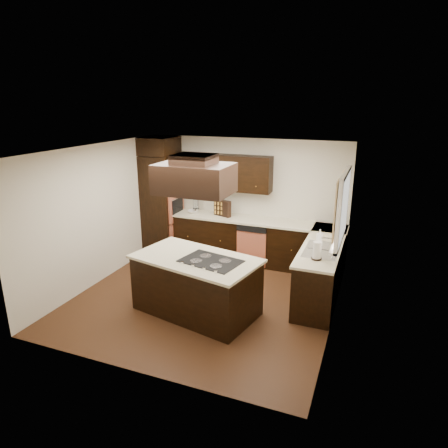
% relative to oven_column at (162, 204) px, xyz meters
% --- Properties ---
extents(floor, '(4.20, 4.20, 0.02)m').
position_rel_oven_column_xyz_m(floor, '(1.78, -1.71, -1.07)').
color(floor, '#543018').
rests_on(floor, ground).
extents(ceiling, '(4.20, 4.20, 0.02)m').
position_rel_oven_column_xyz_m(ceiling, '(1.78, -1.71, 1.45)').
color(ceiling, silver).
rests_on(ceiling, ground).
extents(wall_back, '(4.20, 0.02, 2.50)m').
position_rel_oven_column_xyz_m(wall_back, '(1.78, 0.40, 0.19)').
color(wall_back, beige).
rests_on(wall_back, ground).
extents(wall_front, '(4.20, 0.02, 2.50)m').
position_rel_oven_column_xyz_m(wall_front, '(1.78, -3.81, 0.19)').
color(wall_front, beige).
rests_on(wall_front, ground).
extents(wall_left, '(0.02, 4.20, 2.50)m').
position_rel_oven_column_xyz_m(wall_left, '(-0.33, -1.71, 0.19)').
color(wall_left, beige).
rests_on(wall_left, ground).
extents(wall_right, '(0.02, 4.20, 2.50)m').
position_rel_oven_column_xyz_m(wall_right, '(3.88, -1.71, 0.19)').
color(wall_right, beige).
rests_on(wall_right, ground).
extents(oven_column, '(0.65, 0.75, 2.12)m').
position_rel_oven_column_xyz_m(oven_column, '(0.00, 0.00, 0.00)').
color(oven_column, black).
rests_on(oven_column, floor).
extents(wall_oven_face, '(0.05, 0.62, 0.78)m').
position_rel_oven_column_xyz_m(wall_oven_face, '(0.35, 0.00, 0.06)').
color(wall_oven_face, '#CC6646').
rests_on(wall_oven_face, oven_column).
extents(base_cabinets_back, '(2.93, 0.60, 0.88)m').
position_rel_oven_column_xyz_m(base_cabinets_back, '(1.81, 0.09, -0.62)').
color(base_cabinets_back, black).
rests_on(base_cabinets_back, floor).
extents(base_cabinets_right, '(0.60, 2.40, 0.88)m').
position_rel_oven_column_xyz_m(base_cabinets_right, '(3.58, -0.80, -0.62)').
color(base_cabinets_right, black).
rests_on(base_cabinets_right, floor).
extents(countertop_back, '(2.93, 0.63, 0.04)m').
position_rel_oven_column_xyz_m(countertop_back, '(1.81, 0.08, -0.16)').
color(countertop_back, beige).
rests_on(countertop_back, base_cabinets_back).
extents(countertop_right, '(0.63, 2.40, 0.04)m').
position_rel_oven_column_xyz_m(countertop_right, '(3.56, -0.80, -0.16)').
color(countertop_right, beige).
rests_on(countertop_right, base_cabinets_right).
extents(upper_cabinets, '(2.00, 0.34, 0.72)m').
position_rel_oven_column_xyz_m(upper_cabinets, '(1.34, 0.23, 0.75)').
color(upper_cabinets, black).
rests_on(upper_cabinets, wall_back).
extents(dishwasher_front, '(0.60, 0.05, 0.72)m').
position_rel_oven_column_xyz_m(dishwasher_front, '(2.10, -0.20, -0.66)').
color(dishwasher_front, '#CC6646').
rests_on(dishwasher_front, floor).
extents(window_frame, '(0.06, 1.32, 1.12)m').
position_rel_oven_column_xyz_m(window_frame, '(3.85, -1.16, 0.59)').
color(window_frame, silver).
rests_on(window_frame, wall_right).
extents(window_pane, '(0.00, 1.20, 1.00)m').
position_rel_oven_column_xyz_m(window_pane, '(3.87, -1.16, 0.59)').
color(window_pane, white).
rests_on(window_pane, wall_right).
extents(curtain_left, '(0.02, 0.34, 0.90)m').
position_rel_oven_column_xyz_m(curtain_left, '(3.79, -1.57, 0.64)').
color(curtain_left, beige).
rests_on(curtain_left, wall_right).
extents(curtain_right, '(0.02, 0.34, 0.90)m').
position_rel_oven_column_xyz_m(curtain_right, '(3.79, -0.74, 0.64)').
color(curtain_right, beige).
rests_on(curtain_right, wall_right).
extents(sink_rim, '(0.52, 0.84, 0.01)m').
position_rel_oven_column_xyz_m(sink_rim, '(3.58, -1.16, -0.14)').
color(sink_rim, silver).
rests_on(sink_rim, countertop_right).
extents(island, '(2.01, 1.37, 0.88)m').
position_rel_oven_column_xyz_m(island, '(1.83, -2.18, -0.62)').
color(island, black).
rests_on(island, floor).
extents(island_top, '(2.09, 1.45, 0.04)m').
position_rel_oven_column_xyz_m(island_top, '(1.83, -2.18, -0.16)').
color(island_top, beige).
rests_on(island_top, island).
extents(cooktop, '(0.97, 0.75, 0.01)m').
position_rel_oven_column_xyz_m(cooktop, '(2.10, -2.24, -0.13)').
color(cooktop, black).
rests_on(cooktop, island_top).
extents(range_hood, '(1.05, 0.72, 0.42)m').
position_rel_oven_column_xyz_m(range_hood, '(1.88, -2.25, 1.10)').
color(range_hood, black).
rests_on(range_hood, ceiling).
extents(hood_duct, '(0.55, 0.50, 0.13)m').
position_rel_oven_column_xyz_m(hood_duct, '(1.88, -2.25, 1.38)').
color(hood_duct, black).
rests_on(hood_duct, ceiling).
extents(blender_base, '(0.15, 0.15, 0.10)m').
position_rel_oven_column_xyz_m(blender_base, '(0.77, 0.08, -0.09)').
color(blender_base, silver).
rests_on(blender_base, countertop_back).
extents(blender_pitcher, '(0.13, 0.13, 0.26)m').
position_rel_oven_column_xyz_m(blender_pitcher, '(0.77, 0.08, 0.09)').
color(blender_pitcher, silver).
rests_on(blender_pitcher, blender_base).
extents(spice_rack, '(0.41, 0.25, 0.34)m').
position_rel_oven_column_xyz_m(spice_rack, '(1.37, 0.10, 0.03)').
color(spice_rack, black).
rests_on(spice_rack, countertop_back).
extents(mixing_bowl, '(0.29, 0.29, 0.06)m').
position_rel_oven_column_xyz_m(mixing_bowl, '(0.70, 0.09, -0.11)').
color(mixing_bowl, silver).
rests_on(mixing_bowl, countertop_back).
extents(soap_bottle, '(0.11, 0.11, 0.19)m').
position_rel_oven_column_xyz_m(soap_bottle, '(3.48, -0.68, -0.05)').
color(soap_bottle, silver).
rests_on(soap_bottle, countertop_right).
extents(paper_towel, '(0.17, 0.17, 0.28)m').
position_rel_oven_column_xyz_m(paper_towel, '(3.56, -1.58, 0.00)').
color(paper_towel, silver).
rests_on(paper_towel, countertop_right).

